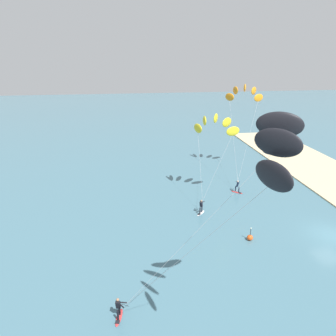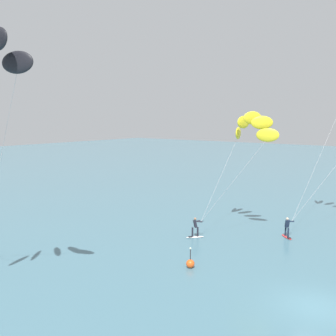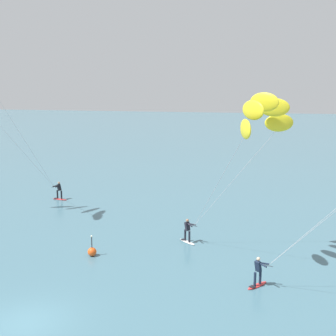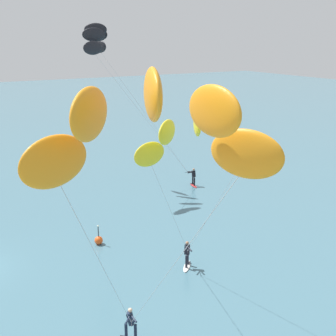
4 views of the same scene
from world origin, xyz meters
name	(u,v)px [view 1 (image 1 of 4)]	position (x,y,z in m)	size (l,w,h in m)	color
ground_plane	(331,236)	(0.00, 0.00, 0.00)	(240.00, 240.00, 0.00)	#426B7A
kitesurfer_nearshore	(244,96)	(18.73, 2.55, 11.17)	(10.56, 6.70, 12.85)	red
kitesurfer_mid_water	(268,152)	(-10.75, 13.48, 12.72)	(7.76, 9.82, 14.48)	red
kitesurfer_far_out	(215,127)	(10.66, 9.16, 8.74)	(7.31, 5.99, 10.32)	white
marker_buoy	(250,237)	(0.47, 8.27, 0.30)	(0.56, 0.56, 1.38)	#EA5119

